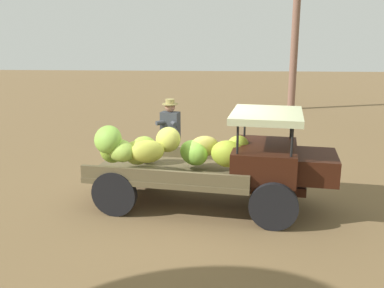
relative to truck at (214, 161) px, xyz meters
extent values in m
plane|color=brown|center=(-0.24, 0.36, -0.92)|extent=(60.00, 60.00, 0.00)
cube|color=#32150B|center=(-0.31, 0.11, -0.46)|extent=(4.02, 1.03, 0.16)
cylinder|color=black|center=(1.24, 0.68, -0.51)|extent=(0.83, 0.26, 0.82)
cylinder|color=black|center=(1.00, -0.90, -0.51)|extent=(0.83, 0.26, 0.82)
cylinder|color=black|center=(-1.53, 1.10, -0.51)|extent=(0.83, 0.26, 0.82)
cylinder|color=black|center=(-1.77, -0.48, -0.51)|extent=(0.83, 0.26, 0.82)
cube|color=brown|center=(-0.76, 0.17, -0.28)|extent=(3.22, 2.15, 0.10)
cube|color=brown|center=(-0.64, 0.97, -0.12)|extent=(2.98, 0.52, 0.22)
cube|color=brown|center=(-0.88, -0.62, -0.12)|extent=(2.98, 0.52, 0.22)
cube|color=#32150B|center=(0.92, -0.08, 0.05)|extent=(1.31, 1.67, 0.55)
cube|color=#32150B|center=(1.81, -0.21, -0.01)|extent=(0.85, 1.16, 0.44)
cylinder|color=black|center=(1.46, 0.50, 0.60)|extent=(0.04, 0.04, 0.55)
cylinder|color=black|center=(1.26, -0.78, 0.60)|extent=(0.04, 0.04, 0.55)
cylinder|color=black|center=(0.59, 0.63, 0.60)|extent=(0.04, 0.04, 0.55)
cylinder|color=black|center=(0.39, -0.65, 0.60)|extent=(0.04, 0.04, 0.55)
cube|color=#B9BD8F|center=(0.92, -0.08, 0.87)|extent=(1.43, 1.68, 0.12)
ellipsoid|color=#BCB04B|center=(-0.18, 0.23, 0.21)|extent=(0.61, 0.55, 0.51)
ellipsoid|color=gold|center=(-1.17, -0.32, 0.25)|extent=(0.73, 0.67, 0.52)
ellipsoid|color=#BDBF4A|center=(-0.85, 0.05, 0.38)|extent=(0.63, 0.68, 0.59)
ellipsoid|color=#BBC646|center=(-1.39, -0.17, 0.17)|extent=(0.61, 0.68, 0.58)
ellipsoid|color=#93B642|center=(-1.67, -0.27, 0.24)|extent=(0.81, 0.82, 0.47)
ellipsoid|color=#98C03F|center=(-1.37, 0.45, 0.08)|extent=(0.60, 0.58, 0.58)
ellipsoid|color=#85BA42|center=(-1.89, -0.26, 0.44)|extent=(0.82, 0.82, 0.64)
ellipsoid|color=#A8C539|center=(0.43, 0.07, 0.25)|extent=(0.65, 0.66, 0.54)
ellipsoid|color=#83BF3E|center=(-0.38, 0.17, 0.10)|extent=(0.83, 0.83, 0.59)
ellipsoid|color=#95BD38|center=(-1.89, -0.01, 0.17)|extent=(0.46, 0.46, 0.55)
ellipsoid|color=#96AC2C|center=(0.26, -0.09, 0.16)|extent=(0.74, 0.61, 0.50)
cylinder|color=olive|center=(-0.86, 1.66, -0.48)|extent=(0.15, 0.15, 0.88)
cylinder|color=olive|center=(-1.12, 1.73, -0.48)|extent=(0.15, 0.15, 0.88)
cube|color=#393D42|center=(-0.99, 1.70, 0.28)|extent=(0.45, 0.34, 0.63)
cylinder|color=#393D42|center=(-0.92, 1.57, 0.37)|extent=(0.25, 0.41, 0.10)
cylinder|color=#393D42|center=(-1.11, 1.63, 0.37)|extent=(0.38, 0.32, 0.10)
sphere|color=#A16C58|center=(-0.99, 1.70, 0.70)|extent=(0.22, 0.22, 0.22)
cylinder|color=olive|center=(-0.99, 1.70, 0.77)|extent=(0.34, 0.34, 0.02)
cylinder|color=olive|center=(-0.99, 1.70, 0.83)|extent=(0.20, 0.20, 0.10)
ellipsoid|color=#8AB52C|center=(-1.71, 2.64, -0.73)|extent=(0.58, 0.44, 0.38)
cylinder|color=brown|center=(3.23, 11.11, 2.38)|extent=(0.31, 0.31, 6.59)
camera|label=1|loc=(0.06, -7.58, 2.27)|focal=40.19mm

